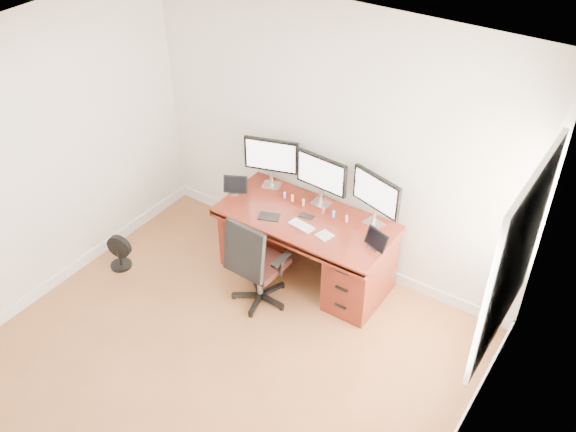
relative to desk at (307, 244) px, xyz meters
The scene contains 21 objects.
ground 1.87m from the desk, 90.00° to the right, with size 4.50×4.50×0.00m, color brown.
back_wall 1.04m from the desk, 90.00° to the left, with size 4.00×0.10×2.70m, color white.
right_wall 2.80m from the desk, 40.79° to the right, with size 0.10×4.50×2.70m.
desk is the anchor object (origin of this frame).
office_chair 0.62m from the desk, 107.88° to the right, with size 0.57×0.54×0.98m.
floor_fan 1.93m from the desk, 150.20° to the right, with size 0.26×0.22×0.38m.
monitor_left 0.93m from the desk, 157.69° to the left, with size 0.53×0.20×0.53m.
monitor_center 0.72m from the desk, 90.03° to the left, with size 0.55×0.15×0.53m.
monitor_right 0.93m from the desk, 22.31° to the left, with size 0.54×0.19×0.53m.
tablet_left 0.91m from the desk, behind, with size 0.24×0.17×0.19m.
tablet_right 0.88m from the desk, ahead, with size 0.25×0.14×0.19m.
keyboard 0.40m from the desk, 75.15° to the right, with size 0.25×0.11×0.01m, color silver.
trackpad 0.49m from the desk, 30.36° to the right, with size 0.13×0.13×0.01m, color silver.
drawing_tablet 0.51m from the desk, 142.43° to the right, with size 0.20×0.13×0.01m, color black.
phone 0.35m from the desk, 87.12° to the right, with size 0.14×0.07×0.01m, color black.
figurine_purple 0.53m from the desk, 160.73° to the left, with size 0.03×0.03×0.08m.
figurine_orange 0.48m from the desk, 154.49° to the left, with size 0.03×0.03×0.08m.
figurine_yellow 0.43m from the desk, 135.72° to the left, with size 0.03×0.03×0.08m.
figurine_brown 0.42m from the desk, 49.28° to the left, with size 0.03×0.03×0.08m.
figurine_blue 0.46m from the desk, 28.90° to the left, with size 0.03×0.03×0.08m.
figurine_pink 0.54m from the desk, 18.52° to the left, with size 0.03×0.03×0.08m.
Camera 1 is at (2.57, -2.34, 4.37)m, focal length 40.00 mm.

